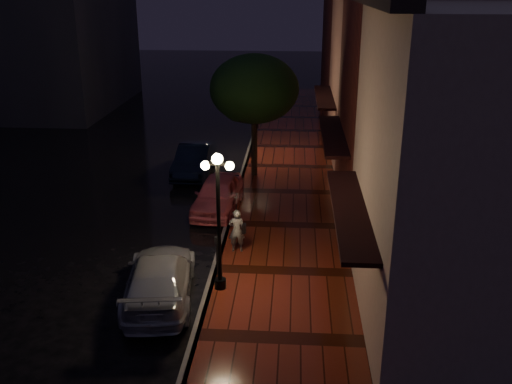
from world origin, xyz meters
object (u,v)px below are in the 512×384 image
at_px(pink_car, 218,194).
at_px(woman_with_umbrella, 237,213).
at_px(parking_meter, 217,252).
at_px(streetlamp_near, 219,214).
at_px(street_tree, 254,91).
at_px(streetlamp_far, 254,112).
at_px(navy_car, 194,160).
at_px(silver_car, 160,278).

bearing_deg(pink_car, woman_with_umbrella, -68.98).
relative_size(woman_with_umbrella, parking_meter, 1.63).
relative_size(streetlamp_near, street_tree, 0.74).
relative_size(streetlamp_far, pink_car, 1.02).
height_order(streetlamp_near, parking_meter, streetlamp_near).
bearing_deg(street_tree, navy_car, 174.08).
relative_size(streetlamp_near, pink_car, 1.02).
bearing_deg(parking_meter, navy_car, 92.26).
xyz_separation_m(street_tree, silver_car, (-2.01, -11.51, -3.54)).
xyz_separation_m(streetlamp_far, silver_car, (-1.75, -14.52, -1.90)).
bearing_deg(streetlamp_near, streetlamp_far, 90.00).
bearing_deg(parking_meter, streetlamp_far, 77.70).
distance_m(streetlamp_far, parking_meter, 13.26).
bearing_deg(streetlamp_near, woman_with_umbrella, 84.46).
relative_size(streetlamp_far, silver_car, 0.89).
distance_m(street_tree, woman_with_umbrella, 8.80).
bearing_deg(street_tree, silver_car, -99.91).
distance_m(streetlamp_far, silver_car, 14.74).
bearing_deg(pink_car, navy_car, 115.50).
bearing_deg(street_tree, streetlamp_near, -91.35).
relative_size(pink_car, silver_car, 0.87).
bearing_deg(street_tree, woman_with_umbrella, -90.04).
distance_m(pink_car, silver_car, 7.20).
distance_m(pink_car, navy_car, 5.00).
height_order(pink_car, silver_car, pink_car).
bearing_deg(woman_with_umbrella, streetlamp_far, -90.67).
bearing_deg(pink_car, streetlamp_far, 87.07).
height_order(street_tree, pink_car, street_tree).
bearing_deg(parking_meter, pink_car, 85.95).
bearing_deg(streetlamp_near, silver_car, -163.62).
relative_size(streetlamp_near, streetlamp_far, 1.00).
height_order(street_tree, navy_car, street_tree).
xyz_separation_m(streetlamp_near, woman_with_umbrella, (0.25, 2.61, -1.02)).
distance_m(woman_with_umbrella, parking_meter, 1.92).
bearing_deg(woman_with_umbrella, parking_meter, 73.61).
bearing_deg(streetlamp_near, parking_meter, 103.27).
bearing_deg(street_tree, streetlamp_far, 94.91).
bearing_deg(navy_car, streetlamp_near, -75.62).
xyz_separation_m(pink_car, woman_with_umbrella, (1.20, -4.04, 0.86)).
xyz_separation_m(street_tree, pink_car, (-1.21, -4.35, -3.53)).
height_order(navy_car, silver_car, navy_car).
relative_size(streetlamp_far, navy_car, 0.96).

